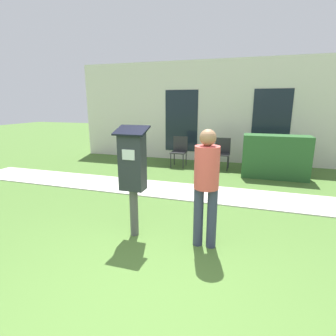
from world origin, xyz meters
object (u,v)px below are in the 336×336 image
(parking_meter, at_px, (133,168))
(person_standing, at_px, (206,180))
(outdoor_chair_middle, at_px, (222,151))
(outdoor_chair_right, at_px, (269,153))
(outdoor_chair_left, at_px, (179,149))

(parking_meter, height_order, person_standing, parking_meter)
(parking_meter, height_order, outdoor_chair_middle, parking_meter)
(parking_meter, xyz_separation_m, person_standing, (1.03, 0.00, -0.09))
(parking_meter, xyz_separation_m, outdoor_chair_right, (2.06, 4.53, -0.49))
(person_standing, bearing_deg, outdoor_chair_right, 44.53)
(outdoor_chair_left, relative_size, outdoor_chair_middle, 1.00)
(parking_meter, relative_size, outdoor_chair_right, 1.77)
(parking_meter, relative_size, outdoor_chair_middle, 1.77)
(outdoor_chair_middle, height_order, outdoor_chair_right, same)
(outdoor_chair_right, bearing_deg, outdoor_chair_middle, -154.00)
(person_standing, height_order, outdoor_chair_right, person_standing)
(outdoor_chair_left, bearing_deg, person_standing, -59.67)
(parking_meter, bearing_deg, outdoor_chair_right, 65.58)
(parking_meter, height_order, outdoor_chair_right, parking_meter)
(person_standing, bearing_deg, outdoor_chair_middle, 60.55)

